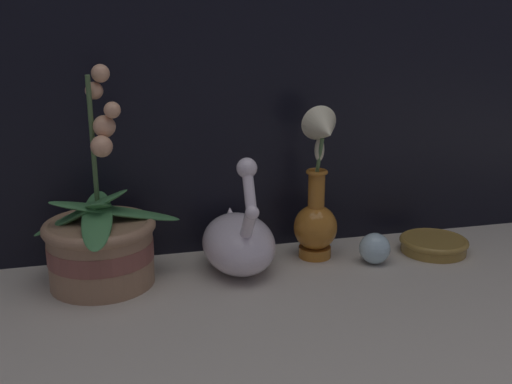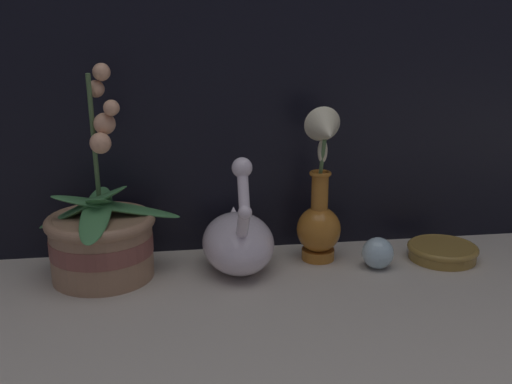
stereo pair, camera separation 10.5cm
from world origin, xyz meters
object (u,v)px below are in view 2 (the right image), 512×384
glass_sphere (378,253)px  orchid_potted_plant (102,237)px  blue_vase (321,203)px  amber_dish (442,251)px  swan_figurine (238,239)px

glass_sphere → orchid_potted_plant: bearing=176.3°
blue_vase → glass_sphere: blue_vase is taller
orchid_potted_plant → amber_dish: size_ratio=2.81×
swan_figurine → glass_sphere: (0.25, -0.03, -0.03)m
swan_figurine → amber_dish: (0.39, -0.01, -0.04)m
blue_vase → amber_dish: size_ratio=2.21×
blue_vase → glass_sphere: (0.10, -0.05, -0.08)m
orchid_potted_plant → swan_figurine: 0.24m
swan_figurine → blue_vase: bearing=6.2°
blue_vase → glass_sphere: 0.14m
blue_vase → glass_sphere: bearing=-26.7°
glass_sphere → amber_dish: bearing=10.0°
orchid_potted_plant → blue_vase: bearing=2.4°
orchid_potted_plant → glass_sphere: (0.49, -0.03, -0.05)m
glass_sphere → amber_dish: (0.14, 0.02, -0.01)m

